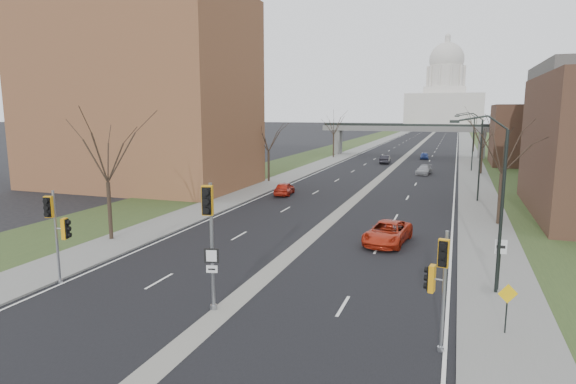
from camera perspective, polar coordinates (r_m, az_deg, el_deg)
The scene contains 30 objects.
ground at distance 22.94m, azimuth -7.27°, elevation -13.54°, with size 700.00×700.00×0.00m, color black.
road_surface at distance 169.31m, azimuth 16.20°, elevation 6.18°, with size 20.00×600.00×0.01m, color black.
median_strip at distance 169.31m, azimuth 16.20°, elevation 6.17°, with size 1.20×600.00×0.02m, color gray.
sidewalk_right at distance 169.05m, azimuth 20.28°, elevation 5.98°, with size 4.00×600.00×0.12m, color gray.
sidewalk_left at distance 170.41m, azimuth 12.15°, elevation 6.38°, with size 4.00×600.00×0.12m, color gray.
grass_verge_right at distance 169.24m, azimuth 22.32°, elevation 5.85°, with size 8.00×600.00×0.10m, color #2A3D1C.
grass_verge_left at distance 171.27m, azimuth 10.14°, elevation 6.45°, with size 8.00×600.00×0.10m, color #2A3D1C.
apartment_building at distance 60.44m, azimuth -17.05°, elevation 11.09°, with size 25.00×16.00×22.00m, color brown.
commercial_block_far at distance 89.75m, azimuth 27.46°, elevation 5.98°, with size 14.00×14.00×10.00m, color #4E3124.
pedestrian_bridge at distance 99.35m, azimuth 13.92°, elevation 6.93°, with size 34.00×3.00×6.45m.
capitol at distance 339.07m, azimuth 18.08°, elevation 10.75°, with size 48.00×42.00×55.75m.
streetlight_near at distance 24.92m, azimuth 22.56°, elevation 4.19°, with size 2.61×0.20×8.70m.
streetlight_mid at distance 50.86m, azimuth 21.07°, elevation 6.67°, with size 2.61×0.20×8.70m.
streetlight_far at distance 76.84m, azimuth 20.59°, elevation 7.48°, with size 2.61×0.20×8.70m.
tree_left_a at distance 35.14m, azimuth -20.80°, elevation 5.14°, with size 7.20×7.20×9.40m.
tree_left_b at distance 61.19m, azimuth -2.34°, elevation 7.01°, with size 6.75×6.75×8.81m.
tree_left_c at distance 93.59m, azimuth 5.46°, elevation 8.36°, with size 7.65×7.65×9.99m.
tree_right_a at distance 41.01m, azimuth 24.22°, elevation 5.47°, with size 7.20×7.20×9.40m.
tree_right_b at distance 73.94m, azimuth 22.14°, elevation 6.44°, with size 6.30×6.30×8.22m.
tree_right_c at distance 113.87m, azimuth 21.30°, elevation 7.97°, with size 7.65×7.65×9.99m.
signal_pole_left at distance 27.42m, azimuth -25.71°, elevation -3.43°, with size 0.83×1.07×4.97m.
signal_pole_median at distance 21.35m, azimuth -9.28°, elevation -3.78°, with size 0.76×0.98×5.87m.
signal_pole_right at distance 18.72m, azimuth 17.46°, elevation -9.28°, with size 0.79×0.95×4.69m.
speed_limit_sign at distance 26.26m, azimuth 23.85°, elevation -6.90°, with size 0.56×0.07×2.59m.
warning_sign at distance 21.59m, azimuth 24.54°, elevation -11.69°, with size 0.77×0.30×2.07m.
car_left_near at distance 51.94m, azimuth -0.43°, elevation 0.42°, with size 1.67×4.15×1.41m, color #B62514.
car_left_far at distance 84.89m, azimuth 11.46°, elevation 3.81°, with size 1.52×4.35×1.43m, color black.
car_right_near at distance 33.73m, azimuth 11.72°, elevation -4.74°, with size 2.49×5.40×1.50m, color #B72A13.
car_right_mid at distance 71.42m, azimuth 15.82°, elevation 2.52°, with size 1.80×4.42×1.28m, color gray.
car_right_far at distance 94.22m, azimuth 15.86°, elevation 4.15°, with size 1.53×3.80×1.30m, color navy.
Camera 1 is at (9.60, -18.80, 8.98)m, focal length 30.00 mm.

